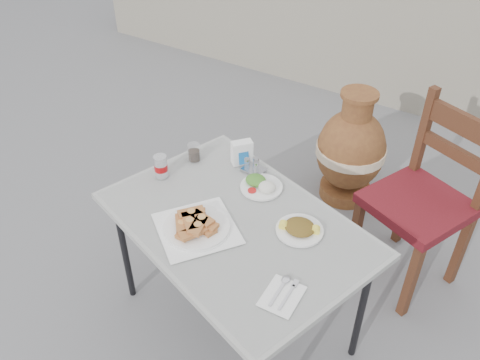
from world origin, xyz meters
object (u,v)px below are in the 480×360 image
Objects in this scene: salad_chopped_plate at (300,228)px; terracotta_urn at (351,151)px; salad_rice_plate at (261,185)px; cola_glass at (194,153)px; soda_can at (161,166)px; napkin_holder at (242,152)px; cafe_table at (235,229)px; chair at (424,198)px; pide_plate at (197,224)px; condiment_caddy at (253,167)px.

terracotta_urn is at bearing 100.10° from salad_chopped_plate.
terracotta_urn is (0.07, 0.95, -0.34)m from salad_rice_plate.
cola_glass is 1.11m from terracotta_urn.
salad_rice_plate is at bearing 21.61° from soda_can.
napkin_holder reaches higher than terracotta_urn.
cafe_table is 1.23m from terracotta_urn.
chair reaches higher than cafe_table.
chair is (0.59, 0.77, -0.11)m from cafe_table.
cola_glass is (-0.40, 0.26, 0.08)m from cafe_table.
pide_plate is at bearing -102.87° from salad_rice_plate.
condiment_caddy is (-0.37, 0.24, 0.01)m from salad_chopped_plate.
soda_can is at bearing -142.47° from condiment_caddy.
condiment_caddy reaches higher than cafe_table.
chair is 0.70m from terracotta_urn.
soda_can is 1.29m from terracotta_urn.
pide_plate reaches higher than salad_chopped_plate.
cafe_table is 0.47m from soda_can.
cafe_table is 0.18m from pide_plate.
chair reaches higher than soda_can.
soda_can reaches higher than condiment_caddy.
cafe_table is 2.99× the size of pide_plate.
pide_plate is 0.43× the size of chair.
condiment_caddy reaches higher than pide_plate.
chair is (1.04, 0.70, -0.22)m from soda_can.
salad_rice_plate is at bearing 95.44° from cafe_table.
salad_chopped_plate is at bearing 30.50° from pide_plate.
soda_can is 0.11× the size of chair.
napkin_holder is (0.25, 0.29, 0.00)m from soda_can.
chair is at bearing 67.47° from napkin_holder.
salad_chopped_plate is 0.70m from soda_can.
pide_plate is 1.38m from terracotta_urn.
salad_rice_plate is 0.38m from cola_glass.
cafe_table is 10.92× the size of napkin_holder.
soda_can is at bearing -158.39° from salad_rice_plate.
salad_rice_plate is at bearing 5.93° from napkin_holder.
pide_plate is 0.49m from napkin_holder.
pide_plate is at bearing -104.65° from chair.
soda_can is 0.94× the size of napkin_holder.
pide_plate is 2.25× the size of salad_rice_plate.
condiment_caddy is 0.15× the size of terracotta_urn.
soda_can is (-0.34, 0.20, 0.03)m from pide_plate.
terracotta_urn is at bearing 164.56° from chair.
soda_can is at bearing -178.94° from salad_chopped_plate.
cola_glass is at bearing 74.98° from soda_can.
pide_plate is 3.90× the size of soda_can.
pide_plate is at bearing -39.76° from napkin_holder.
salad_chopped_plate is 1.79× the size of condiment_caddy.
soda_can reaches higher than cola_glass.
cafe_table is 6.71× the size of salad_rice_plate.
soda_can is 1.27× the size of cola_glass.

